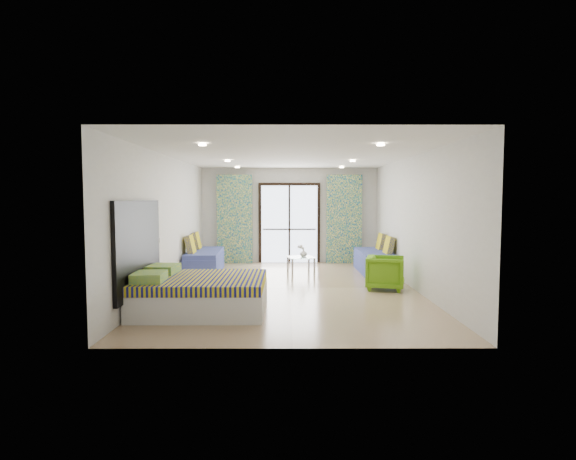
{
  "coord_description": "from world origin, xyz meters",
  "views": [
    {
      "loc": [
        -0.08,
        -9.11,
        1.83
      ],
      "look_at": [
        -0.05,
        0.58,
        1.15
      ],
      "focal_mm": 28.0,
      "sensor_mm": 36.0,
      "label": 1
    }
  ],
  "objects_px": {
    "daybed_left": "(204,260)",
    "daybed_right": "(375,260)",
    "armchair": "(385,271)",
    "coffee_table": "(301,259)",
    "bed": "(200,293)"
  },
  "relations": [
    {
      "from": "armchair",
      "to": "bed",
      "type": "bearing_deg",
      "value": 131.81
    },
    {
      "from": "daybed_left",
      "to": "armchair",
      "type": "distance_m",
      "value": 4.53
    },
    {
      "from": "coffee_table",
      "to": "armchair",
      "type": "distance_m",
      "value": 2.54
    },
    {
      "from": "daybed_left",
      "to": "coffee_table",
      "type": "distance_m",
      "value": 2.39
    },
    {
      "from": "bed",
      "to": "armchair",
      "type": "relative_size",
      "value": 2.73
    },
    {
      "from": "daybed_right",
      "to": "coffee_table",
      "type": "height_order",
      "value": "daybed_right"
    },
    {
      "from": "daybed_left",
      "to": "daybed_right",
      "type": "distance_m",
      "value": 4.24
    },
    {
      "from": "daybed_left",
      "to": "armchair",
      "type": "relative_size",
      "value": 2.7
    },
    {
      "from": "coffee_table",
      "to": "armchair",
      "type": "relative_size",
      "value": 0.98
    },
    {
      "from": "daybed_left",
      "to": "armchair",
      "type": "xyz_separation_m",
      "value": [
        4.03,
        -2.06,
        0.07
      ]
    },
    {
      "from": "daybed_right",
      "to": "armchair",
      "type": "height_order",
      "value": "daybed_right"
    },
    {
      "from": "coffee_table",
      "to": "armchair",
      "type": "xyz_separation_m",
      "value": [
        1.64,
        -1.93,
        0.01
      ]
    },
    {
      "from": "bed",
      "to": "coffee_table",
      "type": "distance_m",
      "value": 4.08
    },
    {
      "from": "daybed_left",
      "to": "daybed_right",
      "type": "height_order",
      "value": "daybed_left"
    },
    {
      "from": "coffee_table",
      "to": "armchair",
      "type": "height_order",
      "value": "armchair"
    }
  ]
}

